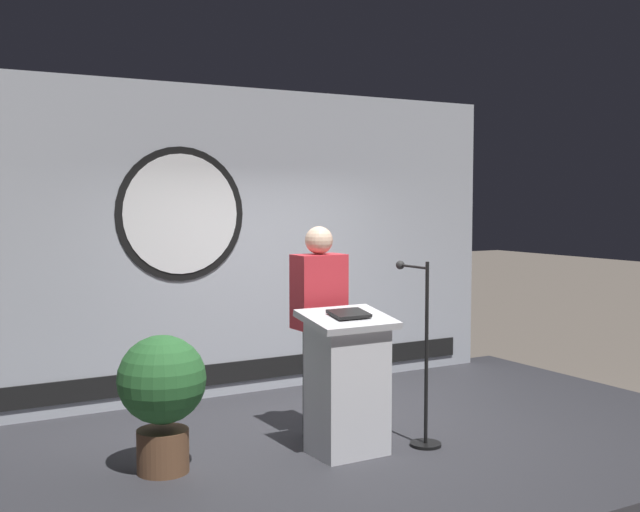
{
  "coord_description": "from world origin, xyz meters",
  "views": [
    {
      "loc": [
        -3.36,
        -5.19,
        2.19
      ],
      "look_at": [
        -0.25,
        0.14,
        1.75
      ],
      "focal_mm": 44.98,
      "sensor_mm": 36.0,
      "label": 1
    }
  ],
  "objects": [
    {
      "name": "ground_plane",
      "position": [
        0.0,
        0.0,
        0.0
      ],
      "size": [
        40.0,
        40.0,
        0.0
      ],
      "primitive_type": "plane",
      "color": "#6B6056"
    },
    {
      "name": "stage_platform",
      "position": [
        0.0,
        0.0,
        0.15
      ],
      "size": [
        6.4,
        4.0,
        0.3
      ],
      "primitive_type": "cube",
      "color": "#333338",
      "rests_on": "ground"
    },
    {
      "name": "banner_display",
      "position": [
        -0.02,
        1.85,
        1.76
      ],
      "size": [
        5.47,
        0.12,
        2.94
      ],
      "color": "#B2B7C1",
      "rests_on": "stage_platform"
    },
    {
      "name": "podium",
      "position": [
        -0.25,
        -0.26,
        0.83
      ],
      "size": [
        0.64,
        0.5,
        1.08
      ],
      "color": "silver",
      "rests_on": "stage_platform"
    },
    {
      "name": "speaker_person",
      "position": [
        -0.21,
        0.22,
        1.15
      ],
      "size": [
        0.4,
        0.26,
        1.67
      ],
      "color": "black",
      "rests_on": "stage_platform"
    },
    {
      "name": "microphone_stand",
      "position": [
        0.37,
        -0.37,
        0.79
      ],
      "size": [
        0.24,
        0.5,
        1.41
      ],
      "color": "black",
      "rests_on": "stage_platform"
    },
    {
      "name": "potted_plant",
      "position": [
        -1.56,
        0.04,
        0.88
      ],
      "size": [
        0.61,
        0.61,
        0.96
      ],
      "color": "brown",
      "rests_on": "stage_platform"
    }
  ]
}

